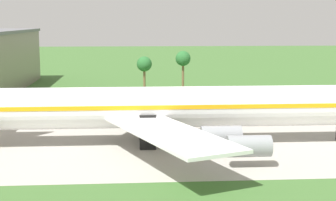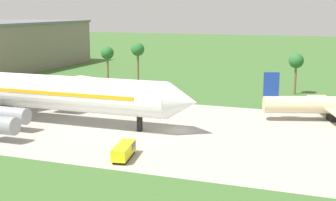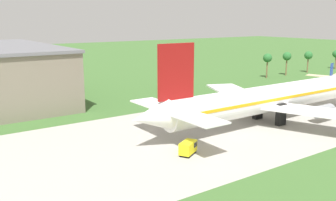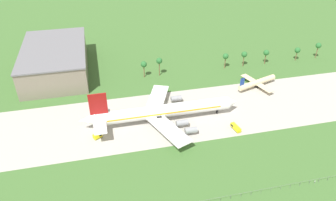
{
  "view_description": "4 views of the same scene",
  "coord_description": "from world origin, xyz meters",
  "views": [
    {
      "loc": [
        -38.6,
        -79.58,
        18.64
      ],
      "look_at": [
        -33.01,
        -2.81,
        6.66
      ],
      "focal_mm": 55.0,
      "sensor_mm": 36.0,
      "label": 1
    },
    {
      "loc": [
        25.05,
        -73.58,
        20.48
      ],
      "look_at": [
        -0.93,
        -2.81,
        5.66
      ],
      "focal_mm": 50.0,
      "sensor_mm": 36.0,
      "label": 2
    },
    {
      "loc": [
        -104.22,
        -58.93,
        23.8
      ],
      "look_at": [
        -65.09,
        -2.81,
        8.77
      ],
      "focal_mm": 40.0,
      "sensor_mm": 36.0,
      "label": 3
    },
    {
      "loc": [
        -59.95,
        -127.76,
        94.92
      ],
      "look_at": [
        -29.42,
        5.0,
        6.0
      ],
      "focal_mm": 35.0,
      "sensor_mm": 36.0,
      "label": 4
    }
  ],
  "objects": [
    {
      "name": "baggage_tug",
      "position": [
        -65.1,
        -9.12,
        1.32
      ],
      "size": [
        4.38,
        3.65,
        2.44
      ],
      "color": "black",
      "rests_on": "ground_plane"
    },
    {
      "name": "palm_tree_row",
      "position": [
        23.91,
        42.17,
        8.18
      ],
      "size": [
        118.23,
        3.6,
        11.54
      ],
      "color": "brown",
      "rests_on": "ground_plane"
    },
    {
      "name": "jet_airliner",
      "position": [
        -34.31,
        -2.81,
        5.61
      ],
      "size": [
        76.92,
        52.78,
        19.36
      ],
      "color": "white",
      "rests_on": "ground_plane"
    }
  ]
}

